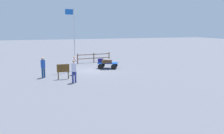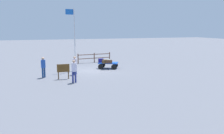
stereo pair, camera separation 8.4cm
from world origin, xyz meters
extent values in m
plane|color=slate|center=(0.00, 0.00, 0.00)|extent=(120.00, 120.00, 0.00)
cube|color=blue|center=(-1.75, -0.63, 0.57)|extent=(2.18, 1.81, 0.10)
cube|color=blue|center=(-0.94, -1.05, 0.57)|extent=(0.53, 0.91, 0.10)
cylinder|color=black|center=(-0.90, -0.47, 0.26)|extent=(0.52, 0.35, 0.52)
cylinder|color=black|center=(-1.40, -1.41, 0.26)|extent=(0.52, 0.35, 0.52)
cylinder|color=black|center=(-2.09, 0.16, 0.26)|extent=(0.52, 0.35, 0.52)
cylinder|color=black|center=(-2.59, -0.79, 0.26)|extent=(0.52, 0.35, 0.52)
cube|color=navy|center=(-1.05, -0.92, 0.81)|extent=(0.55, 0.40, 0.38)
cube|color=#44321D|center=(-1.27, -0.20, 0.79)|extent=(0.54, 0.45, 0.35)
cube|color=gray|center=(-1.87, -1.03, 0.75)|extent=(0.57, 0.51, 0.25)
cube|color=#482D20|center=(-1.65, -0.11, 0.78)|extent=(0.67, 0.38, 0.32)
cylinder|color=navy|center=(2.48, 4.47, 0.43)|extent=(0.14, 0.14, 0.86)
cylinder|color=navy|center=(2.68, 4.45, 0.43)|extent=(0.14, 0.14, 0.86)
cylinder|color=silver|center=(2.58, 4.46, 1.19)|extent=(0.40, 0.40, 0.66)
sphere|color=tan|center=(2.58, 4.46, 1.63)|extent=(0.21, 0.21, 0.21)
cylinder|color=navy|center=(1.92, 1.39, 0.43)|extent=(0.14, 0.14, 0.85)
cylinder|color=navy|center=(2.09, 1.48, 0.43)|extent=(0.14, 0.14, 0.85)
cylinder|color=silver|center=(2.01, 1.44, 1.14)|extent=(0.48, 0.48, 0.56)
sphere|color=tan|center=(2.01, 1.44, 1.52)|extent=(0.21, 0.21, 0.21)
cylinder|color=navy|center=(4.62, 1.80, 0.42)|extent=(0.14, 0.14, 0.85)
cylinder|color=navy|center=(4.78, 1.91, 0.42)|extent=(0.14, 0.14, 0.85)
cylinder|color=#224CA8|center=(4.70, 1.85, 1.17)|extent=(0.51, 0.51, 0.64)
sphere|color=tan|center=(4.70, 1.85, 1.61)|extent=(0.23, 0.23, 0.23)
cylinder|color=silver|center=(1.61, -0.56, 2.96)|extent=(0.10, 0.10, 5.91)
cube|color=blue|center=(2.05, -0.56, 5.56)|extent=(0.75, 0.21, 0.50)
cylinder|color=#4C3319|center=(2.80, 2.96, 0.29)|extent=(0.08, 0.08, 0.58)
cylinder|color=#4C3319|center=(3.60, 2.92, 0.29)|extent=(0.08, 0.08, 0.58)
cube|color=brown|center=(3.20, 2.94, 0.90)|extent=(1.00, 0.11, 0.65)
cylinder|color=brown|center=(-3.43, -5.34, 0.57)|extent=(0.12, 0.12, 1.14)
cylinder|color=brown|center=(-1.44, -5.10, 0.57)|extent=(0.12, 0.12, 1.14)
cylinder|color=brown|center=(0.56, -4.86, 0.57)|extent=(0.12, 0.12, 1.14)
cube|color=brown|center=(-1.44, -5.10, 0.97)|extent=(4.00, 0.56, 0.08)
cube|color=brown|center=(-1.44, -5.10, 0.51)|extent=(4.00, 0.56, 0.08)
camera|label=1|loc=(5.48, 21.76, 4.16)|focal=37.51mm
camera|label=2|loc=(5.40, 21.79, 4.16)|focal=37.51mm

